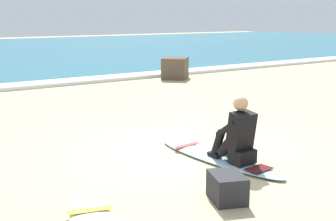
{
  "coord_description": "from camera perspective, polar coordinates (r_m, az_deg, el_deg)",
  "views": [
    {
      "loc": [
        -4.18,
        -5.35,
        2.1
      ],
      "look_at": [
        0.06,
        0.73,
        0.55
      ],
      "focal_mm": 48.67,
      "sensor_mm": 36.0,
      "label": 1
    }
  ],
  "objects": [
    {
      "name": "ground_plane",
      "position": [
        7.1,
        3.0,
        -5.4
      ],
      "size": [
        80.0,
        80.0,
        0.0
      ],
      "primitive_type": "plane",
      "color": "#CCB584"
    },
    {
      "name": "breaking_foam",
      "position": [
        14.22,
        -17.42,
        3.01
      ],
      "size": [
        80.0,
        0.9,
        0.11
      ],
      "primitive_type": "cube",
      "color": "white",
      "rests_on": "ground"
    },
    {
      "name": "surfboard_main",
      "position": [
        6.82,
        6.23,
        -5.88
      ],
      "size": [
        0.71,
        2.48,
        0.08
      ],
      "color": "#9ED1E5",
      "rests_on": "ground"
    },
    {
      "name": "surfer_seated",
      "position": [
        6.48,
        8.64,
        -3.21
      ],
      "size": [
        0.37,
        0.7,
        0.95
      ],
      "color": "black",
      "rests_on": "surfboard_main"
    },
    {
      "name": "shoreline_rock",
      "position": [
        15.43,
        0.9,
        5.32
      ],
      "size": [
        1.23,
        1.22,
        0.7
      ],
      "primitive_type": "cube",
      "rotation": [
        0.0,
        0.0,
        2.33
      ],
      "color": "brown",
      "rests_on": "ground"
    },
    {
      "name": "beach_bag",
      "position": [
        5.36,
        7.41,
        -9.52
      ],
      "size": [
        0.51,
        0.58,
        0.32
      ],
      "primitive_type": "cube",
      "rotation": [
        0.0,
        0.0,
        -0.38
      ],
      "color": "#232328",
      "rests_on": "ground"
    }
  ]
}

